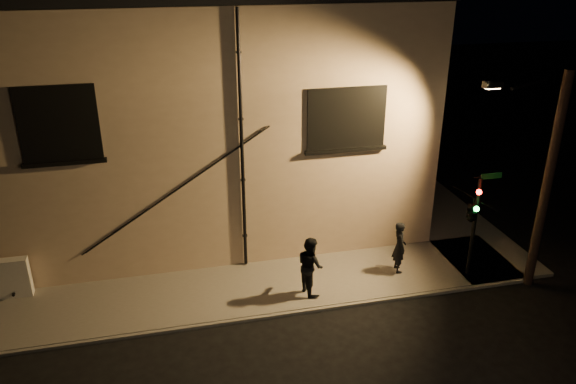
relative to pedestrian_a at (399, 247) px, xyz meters
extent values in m
plane|color=black|center=(-3.04, -1.38, -1.00)|extent=(90.00, 90.00, 0.00)
cube|color=slate|center=(-6.04, 0.12, -0.94)|extent=(20.00, 3.00, 0.12)
cube|color=slate|center=(3.46, 6.62, -0.94)|extent=(3.00, 16.00, 0.12)
cube|color=beige|center=(-6.04, 7.62, 3.25)|extent=(16.00, 12.00, 8.50)
cube|color=black|center=(-10.04, 1.60, 4.40)|extent=(2.20, 0.10, 2.20)
cube|color=black|center=(-10.04, 1.62, 4.40)|extent=(1.98, 0.05, 1.98)
cube|color=black|center=(-1.44, 1.60, 4.00)|extent=(2.60, 0.10, 2.00)
cube|color=#A5B28C|center=(-1.44, 1.62, 4.00)|extent=(2.38, 0.05, 1.78)
cylinder|color=black|center=(-4.84, 1.54, 3.31)|extent=(0.11, 0.11, 8.30)
cylinder|color=black|center=(-7.04, 1.57, 2.00)|extent=(5.96, 0.04, 3.75)
cylinder|color=black|center=(-6.92, 1.57, 2.06)|extent=(5.96, 0.04, 3.75)
imported|color=black|center=(0.00, 0.00, 0.00)|extent=(0.49, 0.69, 1.77)
imported|color=black|center=(-3.17, -0.54, 0.05)|extent=(0.90, 1.05, 1.88)
cylinder|color=black|center=(2.16, -0.72, 0.81)|extent=(0.12, 0.12, 3.38)
imported|color=black|center=(1.94, -0.84, 1.52)|extent=(0.74, 2.08, 0.82)
sphere|color=#FF140C|center=(1.96, -1.02, 2.19)|extent=(0.17, 0.17, 0.17)
sphere|color=#14FF3F|center=(1.96, -1.02, 1.63)|extent=(0.17, 0.17, 0.17)
cube|color=#0C4C1E|center=(2.51, -0.72, 2.55)|extent=(0.70, 0.03, 0.18)
cylinder|color=black|center=(3.88, -1.53, 2.45)|extent=(0.29, 0.29, 6.90)
cylinder|color=black|center=(3.08, -0.98, 5.42)|extent=(1.75, 0.96, 0.10)
cube|color=black|center=(2.28, -0.43, 5.32)|extent=(0.55, 0.28, 0.18)
cube|color=#FFC672|center=(2.28, -0.43, 5.22)|extent=(0.42, 0.20, 0.04)
camera|label=1|loc=(-7.25, -14.81, 8.95)|focal=35.00mm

